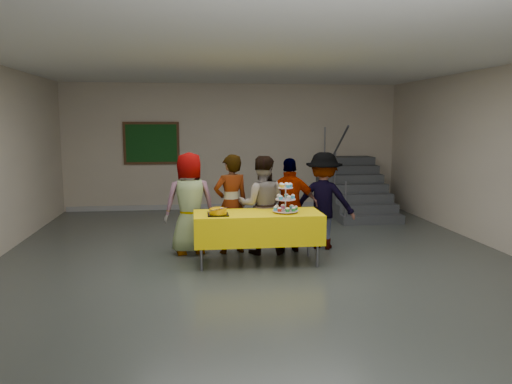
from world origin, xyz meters
TOP-DOWN VIEW (x-y plane):
  - room_shell at (0.00, 0.02)m, footprint 10.00×10.04m
  - bake_table at (-0.04, 0.16)m, footprint 1.88×0.78m
  - cupcake_stand at (0.37, 0.11)m, footprint 0.38×0.38m
  - bear_cake at (-0.63, 0.03)m, footprint 0.32×0.36m
  - schoolchild_a at (-1.03, 0.87)m, footprint 0.88×0.66m
  - schoolchild_b at (-0.38, 0.82)m, footprint 0.67×0.54m
  - schoolchild_c at (0.10, 0.73)m, footprint 0.81×0.66m
  - schoolchild_d at (0.58, 0.79)m, footprint 0.91×0.42m
  - schoolchild_e at (1.17, 0.93)m, footprint 1.18×0.94m
  - staircase at (2.70, 4.13)m, footprint 1.30×2.40m
  - noticeboard at (-1.94, 4.96)m, footprint 1.30×0.05m

SIDE VIEW (x-z plane):
  - staircase at x=2.70m, z-range -0.53..1.51m
  - bake_table at x=-0.04m, z-range 0.17..0.94m
  - schoolchild_d at x=0.58m, z-range 0.00..1.53m
  - schoolchild_c at x=0.10m, z-range 0.00..1.57m
  - schoolchild_b at x=-0.38m, z-range 0.00..1.59m
  - schoolchild_e at x=1.17m, z-range 0.00..1.60m
  - schoolchild_a at x=-1.03m, z-range 0.00..1.63m
  - bear_cake at x=-0.63m, z-range 0.77..0.89m
  - cupcake_stand at x=0.37m, z-range 0.72..1.17m
  - noticeboard at x=-1.94m, z-range 1.10..2.10m
  - room_shell at x=0.00m, z-range 0.62..3.64m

